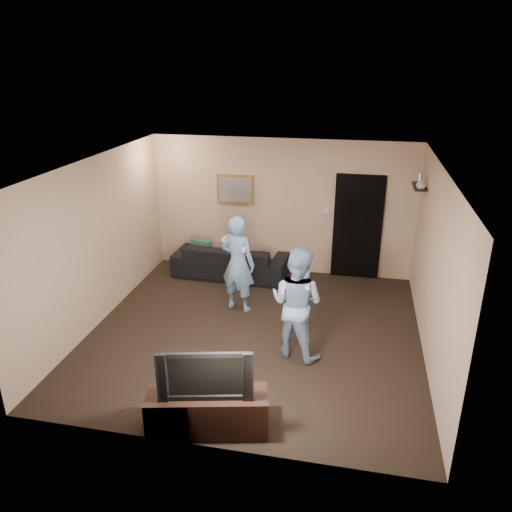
% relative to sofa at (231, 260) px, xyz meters
% --- Properties ---
extents(ground, '(5.00, 5.00, 0.00)m').
position_rel_sofa_xyz_m(ground, '(0.90, -2.02, -0.32)').
color(ground, black).
rests_on(ground, ground).
extents(ceiling, '(5.00, 5.00, 0.04)m').
position_rel_sofa_xyz_m(ceiling, '(0.90, -2.02, 2.28)').
color(ceiling, silver).
rests_on(ceiling, wall_back).
extents(wall_back, '(5.00, 0.04, 2.60)m').
position_rel_sofa_xyz_m(wall_back, '(0.90, 0.48, 0.98)').
color(wall_back, tan).
rests_on(wall_back, ground).
extents(wall_front, '(5.00, 0.04, 2.60)m').
position_rel_sofa_xyz_m(wall_front, '(0.90, -4.52, 0.98)').
color(wall_front, tan).
rests_on(wall_front, ground).
extents(wall_left, '(0.04, 5.00, 2.60)m').
position_rel_sofa_xyz_m(wall_left, '(-1.60, -2.02, 0.98)').
color(wall_left, tan).
rests_on(wall_left, ground).
extents(wall_right, '(0.04, 5.00, 2.60)m').
position_rel_sofa_xyz_m(wall_right, '(3.40, -2.02, 0.98)').
color(wall_right, tan).
rests_on(wall_right, ground).
extents(sofa, '(2.22, 0.95, 0.64)m').
position_rel_sofa_xyz_m(sofa, '(0.00, 0.00, 0.00)').
color(sofa, black).
rests_on(sofa, ground).
extents(throw_pillow, '(0.44, 0.25, 0.42)m').
position_rel_sofa_xyz_m(throw_pillow, '(-0.58, 0.00, 0.16)').
color(throw_pillow, '#18493B').
rests_on(throw_pillow, sofa).
extents(painting_frame, '(0.72, 0.05, 0.57)m').
position_rel_sofa_xyz_m(painting_frame, '(-0.00, 0.45, 1.28)').
color(painting_frame, olive).
rests_on(painting_frame, wall_back).
extents(painting_canvas, '(0.62, 0.01, 0.47)m').
position_rel_sofa_xyz_m(painting_canvas, '(-0.00, 0.42, 1.28)').
color(painting_canvas, slate).
rests_on(painting_canvas, painting_frame).
extents(doorway, '(0.90, 0.06, 2.00)m').
position_rel_sofa_xyz_m(doorway, '(2.35, 0.45, 0.68)').
color(doorway, black).
rests_on(doorway, ground).
extents(light_switch, '(0.08, 0.02, 0.12)m').
position_rel_sofa_xyz_m(light_switch, '(1.75, 0.45, 0.98)').
color(light_switch, silver).
rests_on(light_switch, wall_back).
extents(wall_shelf, '(0.20, 0.60, 0.03)m').
position_rel_sofa_xyz_m(wall_shelf, '(3.29, -0.22, 1.67)').
color(wall_shelf, black).
rests_on(wall_shelf, wall_right).
extents(shelf_vase, '(0.20, 0.20, 0.17)m').
position_rel_sofa_xyz_m(shelf_vase, '(3.29, -0.44, 1.77)').
color(shelf_vase, '#ABACB0').
rests_on(shelf_vase, wall_shelf).
extents(shelf_figurine, '(0.06, 0.06, 0.18)m').
position_rel_sofa_xyz_m(shelf_figurine, '(3.29, -0.14, 1.78)').
color(shelf_figurine, silver).
rests_on(shelf_figurine, wall_shelf).
extents(tv_console, '(1.42, 0.73, 0.48)m').
position_rel_sofa_xyz_m(tv_console, '(0.82, -4.27, -0.07)').
color(tv_console, black).
rests_on(tv_console, ground).
extents(television, '(1.04, 0.36, 0.60)m').
position_rel_sofa_xyz_m(television, '(0.82, -4.27, 0.47)').
color(television, black).
rests_on(television, tv_console).
extents(wii_player_left, '(0.68, 0.56, 1.64)m').
position_rel_sofa_xyz_m(wii_player_left, '(0.47, -1.31, 0.50)').
color(wii_player_left, '#729AC5').
rests_on(wii_player_left, ground).
extents(wii_player_right, '(0.95, 0.85, 1.62)m').
position_rel_sofa_xyz_m(wii_player_right, '(1.59, -2.49, 0.49)').
color(wii_player_right, '#8CA8CC').
rests_on(wii_player_right, ground).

